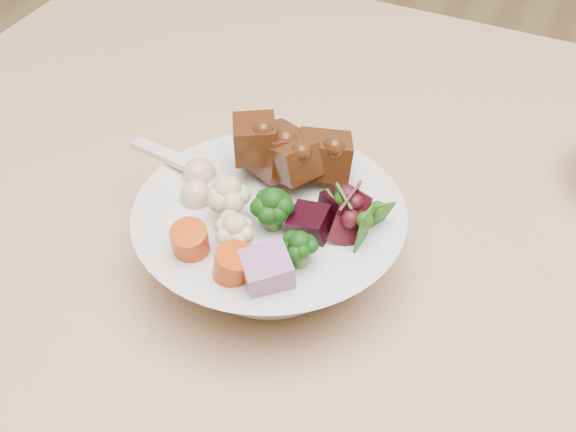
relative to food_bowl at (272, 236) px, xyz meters
The scene contains 2 objects.
food_bowl is the anchor object (origin of this frame).
soup_spoon 0.08m from the food_bowl, 169.51° to the left, with size 0.10×0.05×0.02m.
Camera 1 is at (-0.16, -0.28, 1.26)m, focal length 50.00 mm.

